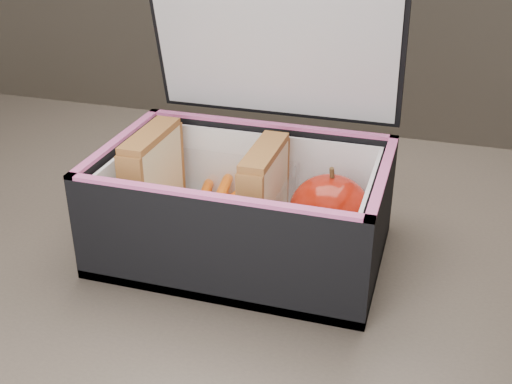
{
  "coord_description": "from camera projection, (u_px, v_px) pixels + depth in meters",
  "views": [
    {
      "loc": [
        0.17,
        -0.49,
        1.1
      ],
      "look_at": [
        0.0,
        0.05,
        0.81
      ],
      "focal_mm": 45.0,
      "sensor_mm": 36.0,
      "label": 1
    }
  ],
  "objects": [
    {
      "name": "kitchen_table",
      "position": [
        239.0,
        347.0,
        0.66
      ],
      "size": [
        1.2,
        0.8,
        0.75
      ],
      "color": "brown",
      "rests_on": "ground"
    },
    {
      "name": "lunch_bag",
      "position": [
        244.0,
        198.0,
        0.63
      ],
      "size": [
        0.27,
        0.22,
        0.28
      ],
      "color": "black",
      "rests_on": "kitchen_table"
    },
    {
      "name": "plastic_tub",
      "position": [
        208.0,
        205.0,
        0.65
      ],
      "size": [
        0.16,
        0.12,
        0.07
      ],
      "primitive_type": null,
      "color": "white",
      "rests_on": "lunch_bag"
    },
    {
      "name": "sandwich_left",
      "position": [
        153.0,
        179.0,
        0.65
      ],
      "size": [
        0.03,
        0.09,
        0.1
      ],
      "color": "beige",
      "rests_on": "plastic_tub"
    },
    {
      "name": "sandwich_right",
      "position": [
        264.0,
        196.0,
        0.62
      ],
      "size": [
        0.03,
        0.09,
        0.1
      ],
      "color": "beige",
      "rests_on": "plastic_tub"
    },
    {
      "name": "carrot_sticks",
      "position": [
        214.0,
        207.0,
        0.67
      ],
      "size": [
        0.06,
        0.12,
        0.03
      ],
      "color": "#FC6000",
      "rests_on": "plastic_tub"
    },
    {
      "name": "paper_napkin",
      "position": [
        328.0,
        249.0,
        0.63
      ],
      "size": [
        0.08,
        0.08,
        0.01
      ],
      "primitive_type": "cube",
      "rotation": [
        0.0,
        0.0,
        -0.06
      ],
      "color": "white",
      "rests_on": "lunch_bag"
    },
    {
      "name": "red_apple",
      "position": [
        330.0,
        212.0,
        0.61
      ],
      "size": [
        0.1,
        0.1,
        0.08
      ],
      "rotation": [
        0.0,
        0.0,
        -0.26
      ],
      "color": "#831003",
      "rests_on": "paper_napkin"
    }
  ]
}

